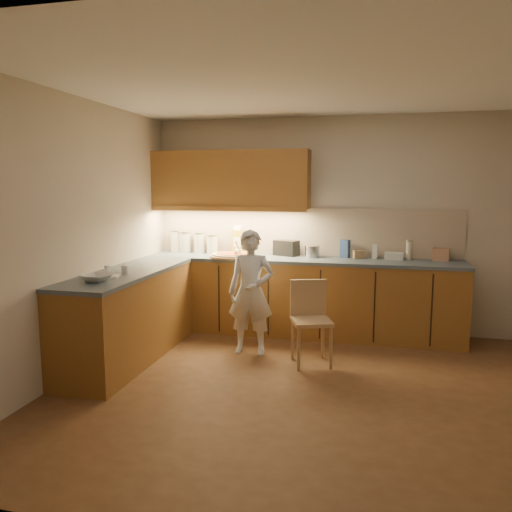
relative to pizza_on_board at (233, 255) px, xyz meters
name	(u,v)px	position (x,y,z in m)	size (l,w,h in m)	color
room	(317,198)	(1.18, -1.58, 0.73)	(4.54, 4.50, 2.62)	brown
l_counter	(247,302)	(0.26, -0.34, -0.48)	(3.77, 2.62, 0.92)	olive
backsplash	(304,232)	(0.80, 0.40, 0.27)	(3.75, 0.02, 0.58)	#B9A890
upper_cabinets	(230,180)	(-0.10, 0.24, 0.90)	(1.95, 0.36, 0.73)	olive
pizza_on_board	(233,255)	(0.00, 0.00, 0.00)	(0.56, 0.56, 0.22)	#A27C51
child	(251,292)	(0.40, -0.71, -0.28)	(0.48, 0.32, 1.32)	white
wooden_chair	(310,315)	(1.05, -0.84, -0.46)	(0.47, 0.47, 0.83)	tan
mixing_bowl	(97,278)	(-0.77, -1.76, 0.01)	(0.28, 0.28, 0.07)	silver
canister_a	(176,241)	(-0.85, 0.30, 0.12)	(0.14, 0.14, 0.29)	white
canister_b	(185,242)	(-0.73, 0.29, 0.11)	(0.16, 0.16, 0.27)	silver
canister_c	(199,242)	(-0.53, 0.29, 0.11)	(0.14, 0.14, 0.27)	white
canister_d	(212,244)	(-0.35, 0.28, 0.10)	(0.15, 0.15, 0.24)	white
oil_jug	(238,241)	(-0.02, 0.31, 0.14)	(0.14, 0.11, 0.36)	gold
toaster	(286,248)	(0.60, 0.30, 0.07)	(0.33, 0.27, 0.19)	black
steel_pot	(312,251)	(0.93, 0.23, 0.05)	(0.19, 0.19, 0.14)	#AEAEB3
blue_box	(345,249)	(1.31, 0.30, 0.08)	(0.11, 0.07, 0.21)	#2F4E8D
card_box_a	(358,254)	(1.47, 0.27, 0.02)	(0.13, 0.09, 0.09)	tan
white_bottle	(375,252)	(1.66, 0.26, 0.06)	(0.06, 0.06, 0.17)	silver
flat_pack	(394,256)	(1.88, 0.26, 0.02)	(0.21, 0.14, 0.08)	silver
tall_jar	(409,250)	(2.05, 0.28, 0.09)	(0.07, 0.07, 0.23)	silver
card_box_b	(441,255)	(2.40, 0.29, 0.05)	(0.18, 0.14, 0.14)	#AA7A5B
dough_cloth	(105,276)	(-0.81, -1.56, -0.02)	(0.25, 0.20, 0.02)	silver
spice_jar_a	(107,269)	(-0.90, -1.34, 0.01)	(0.06, 0.06, 0.07)	white
spice_jar_b	(125,270)	(-0.70, -1.37, 0.02)	(0.06, 0.06, 0.08)	silver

